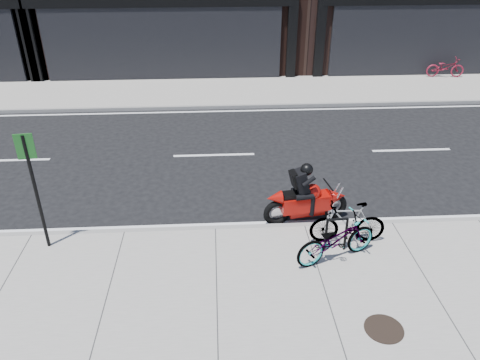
{
  "coord_description": "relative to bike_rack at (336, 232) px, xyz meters",
  "views": [
    {
      "loc": [
        0.05,
        -10.55,
        6.11
      ],
      "look_at": [
        0.59,
        -1.18,
        0.9
      ],
      "focal_mm": 35.0,
      "sensor_mm": 36.0,
      "label": 1
    }
  ],
  "objects": [
    {
      "name": "bicycle_front",
      "position": [
        -0.06,
        -0.27,
        0.01
      ],
      "size": [
        1.88,
        1.21,
        0.94
      ],
      "primitive_type": "imported",
      "rotation": [
        0.0,
        0.0,
        1.93
      ],
      "color": "gray",
      "rests_on": "sidewalk_near"
    },
    {
      "name": "sign_post",
      "position": [
        -5.95,
        0.5,
        1.06
      ],
      "size": [
        0.34,
        0.07,
        2.55
      ],
      "rotation": [
        0.0,
        0.0,
        0.13
      ],
      "color": "black",
      "rests_on": "sidewalk_near"
    },
    {
      "name": "sidewalk_far",
      "position": [
        -2.45,
        10.65,
        -0.53
      ],
      "size": [
        60.0,
        3.5,
        0.13
      ],
      "primitive_type": "cube",
      "color": "gray",
      "rests_on": "ground"
    },
    {
      "name": "ground",
      "position": [
        -2.45,
        2.9,
        -0.59
      ],
      "size": [
        120.0,
        120.0,
        0.0
      ],
      "primitive_type": "plane",
      "color": "black",
      "rests_on": "ground"
    },
    {
      "name": "bike_rack",
      "position": [
        0.0,
        0.0,
        0.0
      ],
      "size": [
        0.47,
        0.08,
        0.79
      ],
      "rotation": [
        0.0,
        0.0,
        0.07
      ],
      "color": "black",
      "rests_on": "sidewalk_near"
    },
    {
      "name": "bicycle_far",
      "position": [
        7.67,
        11.9,
        -0.04
      ],
      "size": [
        1.64,
        0.72,
        0.84
      ],
      "primitive_type": "imported",
      "rotation": [
        0.0,
        0.0,
        1.47
      ],
      "color": "maroon",
      "rests_on": "sidewalk_far"
    },
    {
      "name": "manhole_cover",
      "position": [
        0.33,
        -2.18,
        -0.45
      ],
      "size": [
        0.8,
        0.8,
        0.02
      ],
      "primitive_type": "cylinder",
      "rotation": [
        0.0,
        0.0,
        0.23
      ],
      "color": "black",
      "rests_on": "sidewalk_near"
    },
    {
      "name": "sidewalk_near",
      "position": [
        -2.45,
        -2.1,
        -0.53
      ],
      "size": [
        60.0,
        6.0,
        0.13
      ],
      "primitive_type": "cube",
      "color": "gray",
      "rests_on": "ground"
    },
    {
      "name": "bicycle_rear",
      "position": [
        0.31,
        0.28,
        0.02
      ],
      "size": [
        1.6,
        0.49,
        0.96
      ],
      "primitive_type": "imported",
      "rotation": [
        0.0,
        0.0,
        4.69
      ],
      "color": "gray",
      "rests_on": "sidewalk_near"
    },
    {
      "name": "motorcycle",
      "position": [
        -0.29,
        1.32,
        0.02
      ],
      "size": [
        2.0,
        0.63,
        1.5
      ],
      "rotation": [
        0.0,
        0.0,
        0.15
      ],
      "color": "black",
      "rests_on": "ground"
    }
  ]
}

